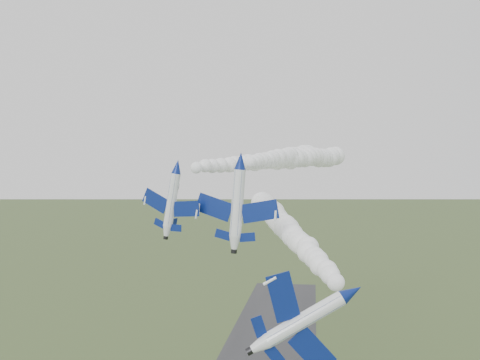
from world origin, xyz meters
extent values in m
cylinder|color=white|center=(14.79, -10.38, 34.06)|extent=(3.60, 8.01, 1.88)
cone|color=navy|center=(15.90, -15.16, 34.06)|extent=(2.30, 2.41, 1.88)
cone|color=white|center=(13.72, -5.78, 34.06)|extent=(2.21, 2.05, 1.88)
cylinder|color=black|center=(13.51, -4.87, 34.06)|extent=(1.06, 0.76, 0.95)
ellipsoid|color=black|center=(15.69, -12.22, 34.31)|extent=(1.83, 2.88, 1.26)
cube|color=navy|center=(13.21, -9.98, 36.44)|extent=(2.60, 2.65, 3.81)
cube|color=navy|center=(15.79, -9.38, 31.55)|extent=(2.60, 2.65, 3.81)
cube|color=navy|center=(13.22, -6.75, 35.36)|extent=(1.17, 1.21, 1.67)
cube|color=navy|center=(14.60, -6.43, 32.76)|extent=(1.17, 1.21, 1.67)
cube|color=navy|center=(14.99, -6.56, 34.64)|extent=(2.13, 1.86, 1.07)
cylinder|color=white|center=(-8.06, 15.03, 45.91)|extent=(4.10, 7.78, 1.61)
cone|color=navy|center=(-9.69, 10.47, 45.91)|extent=(2.19, 2.44, 1.61)
cone|color=white|center=(-6.49, 19.43, 45.91)|extent=(2.07, 2.09, 1.61)
cylinder|color=black|center=(-6.19, 20.29, 45.91)|extent=(0.95, 0.79, 0.81)
ellipsoid|color=black|center=(-8.63, 13.14, 46.41)|extent=(1.89, 2.84, 1.07)
cube|color=navy|center=(-10.38, 16.64, 46.29)|extent=(4.65, 3.46, 0.93)
cube|color=navy|center=(-5.30, 14.83, 45.25)|extent=(4.65, 3.46, 0.93)
cube|color=navy|center=(-8.12, 19.14, 46.18)|extent=(2.05, 1.56, 0.44)
cube|color=navy|center=(-5.42, 18.17, 45.63)|extent=(2.05, 1.56, 0.44)
cube|color=navy|center=(-6.63, 18.37, 47.07)|extent=(0.95, 1.54, 2.00)
cylinder|color=white|center=(1.11, 15.09, 46.68)|extent=(2.78, 9.55, 1.80)
cone|color=navy|center=(0.48, 9.18, 46.68)|extent=(2.05, 2.64, 1.80)
cone|color=white|center=(1.71, 20.77, 46.68)|extent=(2.00, 2.19, 1.80)
cylinder|color=black|center=(1.82, 21.88, 46.68)|extent=(0.98, 0.76, 0.91)
ellipsoid|color=black|center=(0.90, 12.68, 47.31)|extent=(1.53, 3.34, 1.20)
cube|color=navy|center=(-2.14, 16.33, 46.77)|extent=(5.41, 3.21, 0.54)
cube|color=navy|center=(4.52, 15.63, 46.27)|extent=(5.41, 3.21, 0.54)
cube|color=navy|center=(-0.18, 19.95, 46.82)|extent=(2.36, 1.46, 0.28)
cube|color=navy|center=(3.38, 19.58, 46.55)|extent=(2.36, 1.46, 0.28)
cube|color=navy|center=(1.68, 19.49, 48.14)|extent=(0.50, 1.82, 2.47)
camera|label=1|loc=(11.43, -59.51, 44.65)|focal=40.00mm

